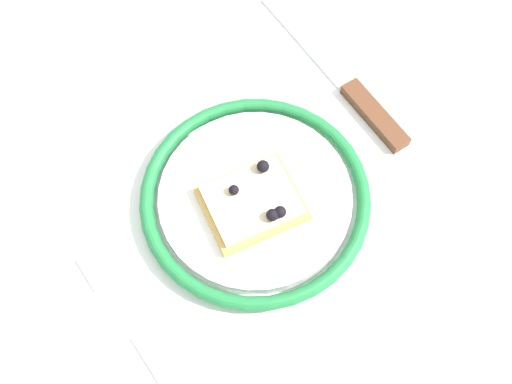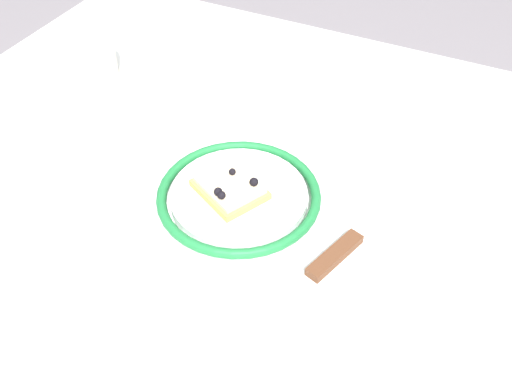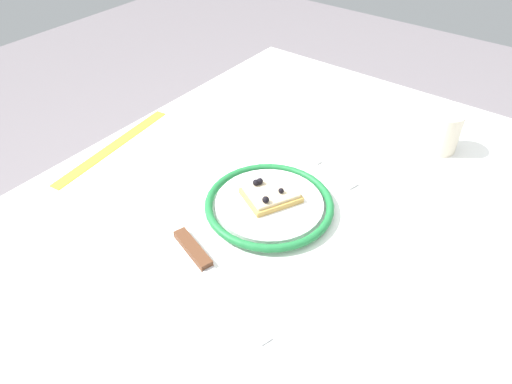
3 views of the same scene
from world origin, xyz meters
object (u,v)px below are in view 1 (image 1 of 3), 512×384
object	(u,v)px
pizza_slice_near	(253,202)
fork	(142,342)
plate	(255,198)
knife	(355,94)
dining_table	(190,250)

from	to	relation	value
pizza_slice_near	fork	world-z (taller)	pizza_slice_near
plate	knife	xyz separation A→B (m)	(0.16, -0.01, -0.01)
dining_table	knife	bearing A→B (deg)	-13.92
plate	fork	xyz separation A→B (m)	(-0.17, -0.01, -0.01)
plate	knife	bearing A→B (deg)	-2.19
dining_table	plate	distance (m)	0.13
dining_table	fork	world-z (taller)	fork
plate	pizza_slice_near	xyz separation A→B (m)	(-0.01, -0.00, 0.01)
dining_table	pizza_slice_near	bearing A→B (deg)	-48.84
dining_table	fork	bearing A→B (deg)	-154.41
dining_table	plate	xyz separation A→B (m)	(0.06, -0.05, 0.11)
knife	pizza_slice_near	bearing A→B (deg)	179.60
plate	fork	distance (m)	0.17
pizza_slice_near	plate	bearing A→B (deg)	25.83
knife	dining_table	bearing A→B (deg)	166.08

